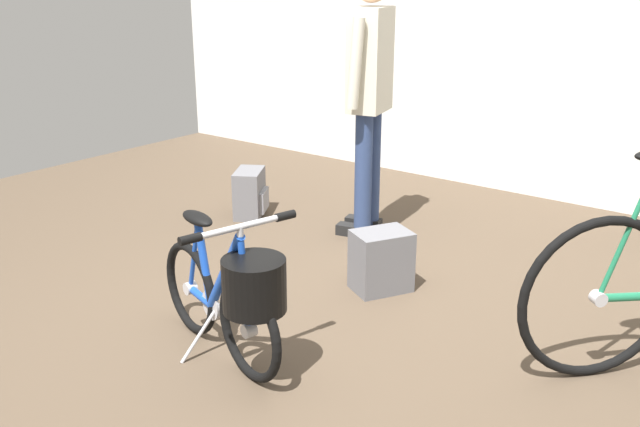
# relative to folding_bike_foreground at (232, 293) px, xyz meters

# --- Properties ---
(ground_plane) EXTENTS (7.47, 7.47, 0.00)m
(ground_plane) POSITION_rel_folding_bike_foreground_xyz_m (0.13, 0.38, -0.35)
(ground_plane) COLOR brown
(back_wall) EXTENTS (7.47, 0.10, 2.63)m
(back_wall) POSITION_rel_folding_bike_foreground_xyz_m (0.13, 3.22, 0.97)
(back_wall) COLOR white
(back_wall) RESTS_ON ground_plane
(folding_bike_foreground) EXTENTS (0.94, 0.52, 0.69)m
(folding_bike_foreground) POSITION_rel_folding_bike_foreground_xyz_m (0.00, 0.00, 0.00)
(folding_bike_foreground) COLOR black
(folding_bike_foreground) RESTS_ON ground_plane
(visitor_near_wall) EXTENTS (0.33, 0.52, 1.68)m
(visitor_near_wall) POSITION_rel_folding_bike_foreground_xyz_m (-0.46, 1.72, 0.62)
(visitor_near_wall) COLOR navy
(visitor_near_wall) RESTS_ON ground_plane
(backpack_on_floor) EXTENTS (0.31, 0.35, 0.33)m
(backpack_on_floor) POSITION_rel_folding_bike_foreground_xyz_m (-1.30, 1.51, -0.18)
(backpack_on_floor) COLOR slate
(backpack_on_floor) RESTS_ON ground_plane
(handbag_on_floor) EXTENTS (0.34, 0.37, 0.33)m
(handbag_on_floor) POSITION_rel_folding_bike_foreground_xyz_m (0.08, 1.04, -0.18)
(handbag_on_floor) COLOR slate
(handbag_on_floor) RESTS_ON ground_plane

